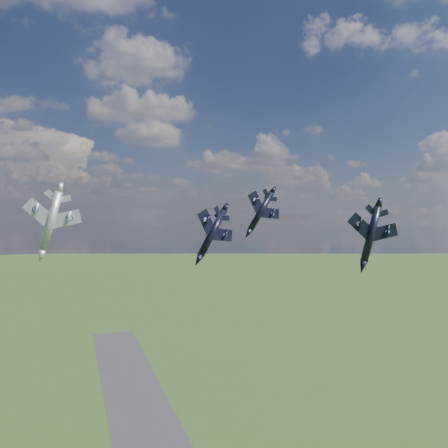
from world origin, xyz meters
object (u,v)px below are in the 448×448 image
object	(u,v)px
jet_lead_navy	(212,233)
jet_left_silver	(51,221)
jet_right_navy	(371,234)
jet_high_navy	(261,211)

from	to	relation	value
jet_lead_navy	jet_left_silver	distance (m)	32.35
jet_left_silver	jet_right_navy	bearing A→B (deg)	-20.01
jet_right_navy	jet_high_navy	size ratio (longest dim) A/B	0.96
jet_lead_navy	jet_left_silver	size ratio (longest dim) A/B	0.95
jet_right_navy	jet_left_silver	size ratio (longest dim) A/B	0.89
jet_lead_navy	jet_right_navy	bearing A→B (deg)	-59.44
jet_high_navy	jet_left_silver	world-z (taller)	jet_high_navy
jet_lead_navy	jet_right_navy	size ratio (longest dim) A/B	1.07
jet_lead_navy	jet_high_navy	distance (m)	18.81
jet_high_navy	jet_left_silver	distance (m)	47.99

